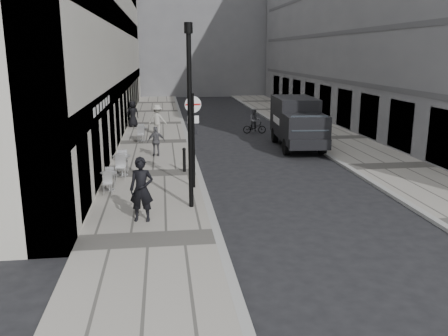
# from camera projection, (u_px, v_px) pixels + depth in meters

# --- Properties ---
(ground) EXTENTS (120.00, 120.00, 0.00)m
(ground) POSITION_uv_depth(u_px,v_px,m) (232.00, 284.00, 11.07)
(ground) COLOR black
(ground) RESTS_ON ground
(sidewalk) EXTENTS (4.00, 60.00, 0.12)m
(sidewalk) POSITION_uv_depth(u_px,v_px,m) (155.00, 142.00, 28.15)
(sidewalk) COLOR gray
(sidewalk) RESTS_ON ground
(far_sidewalk) EXTENTS (4.00, 60.00, 0.12)m
(far_sidewalk) POSITION_uv_depth(u_px,v_px,m) (333.00, 138.00, 29.52)
(far_sidewalk) COLOR gray
(far_sidewalk) RESTS_ON ground
(building_far) EXTENTS (24.00, 16.00, 22.00)m
(building_far) POSITION_uv_depth(u_px,v_px,m) (182.00, 8.00, 62.61)
(building_far) COLOR slate
(building_far) RESTS_ON ground
(walking_man) EXTENTS (0.81, 0.60, 2.03)m
(walking_man) POSITION_uv_depth(u_px,v_px,m) (142.00, 189.00, 14.64)
(walking_man) COLOR black
(walking_man) RESTS_ON sidewalk
(sign_post) EXTENTS (0.63, 0.14, 3.65)m
(sign_post) POSITION_uv_depth(u_px,v_px,m) (193.00, 128.00, 18.01)
(sign_post) COLOR black
(sign_post) RESTS_ON sidewalk
(lamppost) EXTENTS (0.27, 0.27, 6.06)m
(lamppost) POSITION_uv_depth(u_px,v_px,m) (190.00, 108.00, 15.45)
(lamppost) COLOR black
(lamppost) RESTS_ON sidewalk
(bollard_near) EXTENTS (0.12, 0.12, 0.87)m
(bollard_near) POSITION_uv_depth(u_px,v_px,m) (194.00, 160.00, 21.33)
(bollard_near) COLOR black
(bollard_near) RESTS_ON sidewalk
(bollard_far) EXTENTS (0.13, 0.13, 1.01)m
(bollard_far) POSITION_uv_depth(u_px,v_px,m) (184.00, 160.00, 20.91)
(bollard_far) COLOR black
(bollard_far) RESTS_ON sidewalk
(panel_van) EXTENTS (2.55, 6.01, 2.77)m
(panel_van) POSITION_uv_depth(u_px,v_px,m) (297.00, 120.00, 26.64)
(panel_van) COLOR black
(panel_van) RESTS_ON ground
(cyclist) EXTENTS (1.56, 0.66, 1.64)m
(cyclist) POSITION_uv_depth(u_px,v_px,m) (255.00, 124.00, 31.51)
(cyclist) COLOR black
(cyclist) RESTS_ON ground
(pedestrian_a) EXTENTS (0.94, 0.52, 1.52)m
(pedestrian_a) POSITION_uv_depth(u_px,v_px,m) (156.00, 141.00, 23.99)
(pedestrian_a) COLOR #555459
(pedestrian_a) RESTS_ON sidewalk
(pedestrian_b) EXTENTS (1.40, 1.09, 1.90)m
(pedestrian_b) POSITION_uv_depth(u_px,v_px,m) (157.00, 120.00, 30.39)
(pedestrian_b) COLOR #B0ADA2
(pedestrian_b) RESTS_ON sidewalk
(pedestrian_c) EXTENTS (1.05, 0.87, 1.84)m
(pedestrian_c) POSITION_uv_depth(u_px,v_px,m) (133.00, 114.00, 33.50)
(pedestrian_c) COLOR black
(pedestrian_c) RESTS_ON sidewalk
(cafe_table_near) EXTENTS (0.79, 1.77, 1.01)m
(cafe_table_near) POSITION_uv_depth(u_px,v_px,m) (122.00, 164.00, 20.27)
(cafe_table_near) COLOR silver
(cafe_table_near) RESTS_ON sidewalk
(cafe_table_mid) EXTENTS (0.64, 1.44, 0.82)m
(cafe_table_mid) POSITION_uv_depth(u_px,v_px,m) (109.00, 180.00, 18.08)
(cafe_table_mid) COLOR silver
(cafe_table_mid) RESTS_ON sidewalk
(cafe_table_far) EXTENTS (0.73, 1.64, 0.93)m
(cafe_table_far) POSITION_uv_depth(u_px,v_px,m) (141.00, 133.00, 28.26)
(cafe_table_far) COLOR #AEAEB1
(cafe_table_far) RESTS_ON sidewalk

